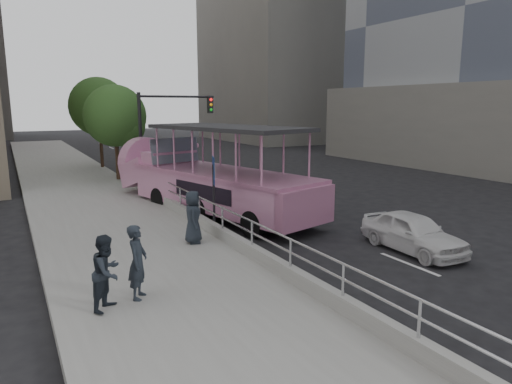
% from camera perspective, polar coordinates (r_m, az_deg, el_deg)
% --- Properties ---
extents(ground, '(160.00, 160.00, 0.00)m').
position_cam_1_polar(ground, '(14.89, 10.24, -7.20)').
color(ground, black).
extents(sidewalk, '(5.50, 80.00, 0.30)m').
position_cam_1_polar(sidewalk, '(21.66, -19.50, -1.57)').
color(sidewalk, '#999994').
rests_on(sidewalk, ground).
extents(kerb_wall, '(0.24, 30.00, 0.36)m').
position_cam_1_polar(kerb_wall, '(14.80, -4.17, -5.22)').
color(kerb_wall, '#A8A8A3').
rests_on(kerb_wall, sidewalk).
extents(guardrail, '(0.07, 22.00, 0.71)m').
position_cam_1_polar(guardrail, '(14.63, -4.21, -2.72)').
color(guardrail, silver).
rests_on(guardrail, kerb_wall).
extents(duck_boat, '(5.43, 11.59, 3.75)m').
position_cam_1_polar(duck_boat, '(19.69, -6.40, 1.49)').
color(duck_boat, black).
rests_on(duck_boat, ground).
extents(car, '(1.63, 3.71, 1.24)m').
position_cam_1_polar(car, '(15.23, 19.01, -4.77)').
color(car, silver).
rests_on(car, ground).
extents(pedestrian_near, '(0.66, 0.74, 1.69)m').
position_cam_1_polar(pedestrian_near, '(10.54, -14.58, -8.46)').
color(pedestrian_near, '#212831').
rests_on(pedestrian_near, sidewalk).
extents(pedestrian_mid, '(0.98, 1.00, 1.62)m').
position_cam_1_polar(pedestrian_mid, '(10.20, -18.12, -9.50)').
color(pedestrian_mid, '#212831').
rests_on(pedestrian_mid, sidewalk).
extents(pedestrian_far, '(0.76, 0.94, 1.66)m').
position_cam_1_polar(pedestrian_far, '(14.35, -7.89, -3.12)').
color(pedestrian_far, '#212831').
rests_on(pedestrian_far, sidewalk).
extents(parking_sign, '(0.22, 0.62, 2.87)m').
position_cam_1_polar(parking_sign, '(15.45, -5.30, 0.44)').
color(parking_sign, '#232326').
rests_on(parking_sign, ground).
extents(traffic_signal, '(4.20, 0.32, 5.20)m').
position_cam_1_polar(traffic_signal, '(24.58, -11.57, 8.12)').
color(traffic_signal, '#232326').
rests_on(traffic_signal, ground).
extents(street_tree_near, '(3.52, 3.52, 5.72)m').
position_cam_1_polar(street_tree_near, '(27.49, -16.97, 8.81)').
color(street_tree_near, '#3D261B').
rests_on(street_tree_near, ground).
extents(street_tree_far, '(3.97, 3.97, 6.45)m').
position_cam_1_polar(street_tree_far, '(33.40, -18.86, 9.81)').
color(street_tree_far, '#3D261B').
rests_on(street_tree_far, ground).
extents(midrise_stone_a, '(20.00, 20.00, 32.00)m').
position_cam_1_polar(midrise_stone_a, '(64.50, 4.98, 20.99)').
color(midrise_stone_a, gray).
rests_on(midrise_stone_a, ground).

